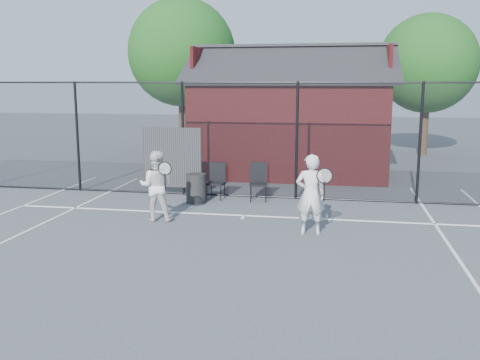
% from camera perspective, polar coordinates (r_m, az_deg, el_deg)
% --- Properties ---
extents(ground, '(80.00, 80.00, 0.00)m').
position_cam_1_polar(ground, '(9.28, -2.75, -8.29)').
color(ground, '#42464B').
rests_on(ground, ground).
extents(court_lines, '(11.02, 18.00, 0.01)m').
position_cam_1_polar(court_lines, '(8.08, -4.92, -11.18)').
color(court_lines, silver).
rests_on(court_lines, ground).
extents(fence, '(22.04, 3.00, 3.00)m').
position_cam_1_polar(fence, '(13.84, 0.67, 4.06)').
color(fence, black).
rests_on(fence, ground).
extents(clubhouse, '(6.50, 4.36, 4.19)m').
position_cam_1_polar(clubhouse, '(17.68, 5.46, 5.90)').
color(clubhouse, maroon).
rests_on(clubhouse, ground).
extents(tree_left, '(4.48, 4.48, 6.44)m').
position_cam_1_polar(tree_left, '(23.04, -6.23, 13.34)').
color(tree_left, '#372916').
rests_on(tree_left, ground).
extents(tree_right, '(3.97, 3.97, 5.70)m').
position_cam_1_polar(tree_right, '(23.33, 19.38, 11.61)').
color(tree_right, '#372916').
rests_on(tree_right, ground).
extents(player_front, '(0.73, 0.55, 1.60)m').
position_cam_1_polar(player_front, '(10.57, 7.55, -1.53)').
color(player_front, silver).
rests_on(player_front, ground).
extents(player_back, '(0.86, 0.67, 1.53)m').
position_cam_1_polar(player_back, '(11.69, -8.93, -0.62)').
color(player_back, silver).
rests_on(player_back, ground).
extents(chair_left, '(0.47, 0.49, 0.91)m').
position_cam_1_polar(chair_left, '(13.74, -2.60, -0.18)').
color(chair_left, black).
rests_on(chair_left, ground).
extents(chair_right, '(0.51, 0.53, 0.94)m').
position_cam_1_polar(chair_right, '(13.53, 1.98, -0.27)').
color(chair_right, black).
rests_on(chair_right, ground).
extents(waste_bin, '(0.59, 0.59, 0.73)m').
position_cam_1_polar(waste_bin, '(13.37, -4.70, -0.89)').
color(waste_bin, black).
rests_on(waste_bin, ground).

